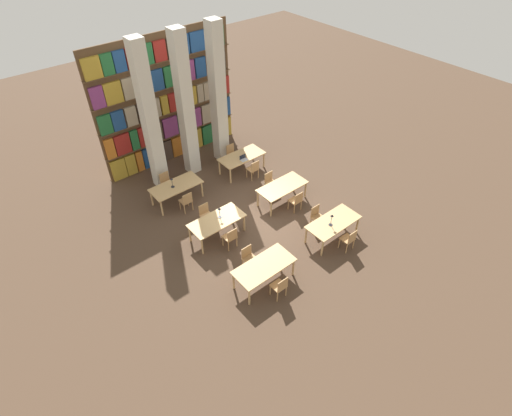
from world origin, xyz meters
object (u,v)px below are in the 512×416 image
object	(u,v)px
chair_0	(280,286)
laptop	(244,159)
chair_10	(253,169)
pillar_center	(185,107)
chair_8	(186,201)
desk_lamp_2	(172,181)
chair_5	(206,214)
chair_7	(270,182)
chair_9	(166,182)
reading_table_5	(242,157)
reading_table_0	(264,267)
pillar_left	(150,120)
reading_table_1	(333,223)
reading_table_3	(282,188)
reading_table_4	(176,187)
chair_3	(317,216)
desk_lamp_0	(332,218)
chair_11	(232,154)
desk_lamp_1	(219,211)
chair_1	(249,258)
pillar_right	(218,96)
chair_2	(349,239)
chair_6	(296,201)
chair_4	(231,237)
reading_table_2	(217,222)

from	to	relation	value
chair_0	laptop	size ratio (longest dim) A/B	2.81
chair_10	pillar_center	bearing A→B (deg)	127.40
chair_8	desk_lamp_2	world-z (taller)	desk_lamp_2
pillar_center	chair_5	xyz separation A→B (m)	(-1.51, -3.30, -2.51)
chair_7	chair_9	world-z (taller)	same
chair_7	reading_table_5	distance (m)	1.91
chair_9	reading_table_0	bearing A→B (deg)	90.39
pillar_left	reading_table_1	distance (m)	7.77
reading_table_3	reading_table_4	bearing A→B (deg)	140.11
chair_3	chair_0	bearing A→B (deg)	25.29
pillar_left	reading_table_3	size ratio (longest dim) A/B	3.02
desk_lamp_0	laptop	bearing A→B (deg)	88.25
pillar_center	chair_5	bearing A→B (deg)	-114.58
desk_lamp_0	chair_5	size ratio (longest dim) A/B	0.53
chair_11	reading_table_4	bearing A→B (deg)	12.97
chair_9	desk_lamp_2	world-z (taller)	desk_lamp_2
desk_lamp_0	chair_8	size ratio (longest dim) A/B	0.53
chair_3	desk_lamp_2	distance (m)	5.66
reading_table_5	chair_8	bearing A→B (deg)	-167.02
chair_11	desk_lamp_1	bearing A→B (deg)	47.92
chair_1	chair_11	distance (m)	6.22
chair_7	reading_table_1	bearing A→B (deg)	89.37
chair_7	chair_9	bearing A→B (deg)	-39.22
chair_1	reading_table_5	distance (m)	5.58
chair_11	pillar_right	bearing A→B (deg)	-81.39
reading_table_5	chair_5	bearing A→B (deg)	-149.12
reading_table_3	chair_2	bearing A→B (deg)	-89.88
reading_table_0	chair_6	distance (m)	3.73
chair_7	reading_table_4	size ratio (longest dim) A/B	0.45
chair_6	chair_10	distance (m)	2.66
pillar_right	chair_3	xyz separation A→B (m)	(0.01, -5.96, -2.51)
reading_table_4	reading_table_3	bearing A→B (deg)	-39.89
chair_7	chair_5	bearing A→B (deg)	-0.42
reading_table_1	chair_5	world-z (taller)	chair_5
chair_8	chair_4	bearing A→B (deg)	-86.99
pillar_left	chair_6	bearing A→B (deg)	-56.69
chair_4	reading_table_3	xyz separation A→B (m)	(3.07, 0.73, 0.19)
chair_1	chair_9	size ratio (longest dim) A/B	1.00
chair_5	chair_6	world-z (taller)	same
chair_2	chair_7	distance (m)	4.16
chair_1	reading_table_2	bearing A→B (deg)	-92.26
reading_table_5	chair_0	bearing A→B (deg)	-118.19
desk_lamp_0	reading_table_2	xyz separation A→B (m)	(-2.91, 2.72, -0.40)
reading_table_1	chair_5	size ratio (longest dim) A/B	2.21
reading_table_3	desk_lamp_0	bearing A→B (deg)	-94.13
chair_3	desk_lamp_2	size ratio (longest dim) A/B	2.10
chair_0	reading_table_1	xyz separation A→B (m)	(3.19, 0.75, 0.19)
desk_lamp_2	chair_7	bearing A→B (deg)	-29.39
chair_1	chair_11	world-z (taller)	same
reading_table_4	chair_11	xyz separation A→B (m)	(3.28, 0.76, -0.19)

